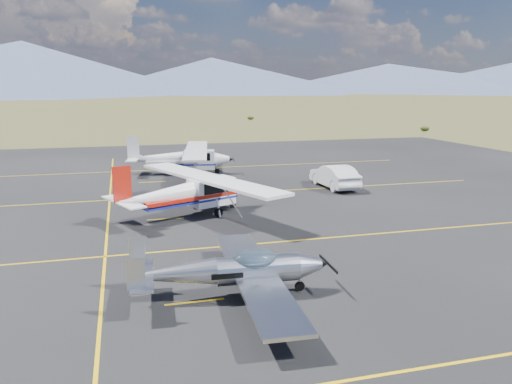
{
  "coord_description": "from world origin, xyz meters",
  "views": [
    {
      "loc": [
        -5.06,
        -18.98,
        7.05
      ],
      "look_at": [
        1.62,
        5.77,
        1.6
      ],
      "focal_mm": 35.0,
      "sensor_mm": 36.0,
      "label": 1
    }
  ],
  "objects_px": {
    "aircraft_cessna": "(189,191)",
    "sedan": "(334,176)",
    "aircraft_low_wing": "(235,270)",
    "aircraft_plain": "(181,157)"
  },
  "relations": [
    {
      "from": "aircraft_cessna",
      "to": "sedan",
      "type": "height_order",
      "value": "aircraft_cessna"
    },
    {
      "from": "sedan",
      "to": "aircraft_low_wing",
      "type": "bearing_deg",
      "value": 54.29
    },
    {
      "from": "aircraft_low_wing",
      "to": "sedan",
      "type": "distance_m",
      "value": 19.75
    },
    {
      "from": "aircraft_low_wing",
      "to": "sedan",
      "type": "bearing_deg",
      "value": 59.56
    },
    {
      "from": "aircraft_cessna",
      "to": "sedan",
      "type": "distance_m",
      "value": 12.14
    },
    {
      "from": "aircraft_low_wing",
      "to": "aircraft_plain",
      "type": "distance_m",
      "value": 24.82
    },
    {
      "from": "aircraft_cessna",
      "to": "aircraft_plain",
      "type": "bearing_deg",
      "value": 61.6
    },
    {
      "from": "aircraft_cessna",
      "to": "aircraft_plain",
      "type": "height_order",
      "value": "aircraft_cessna"
    },
    {
      "from": "aircraft_cessna",
      "to": "aircraft_plain",
      "type": "distance_m",
      "value": 13.58
    },
    {
      "from": "aircraft_low_wing",
      "to": "aircraft_plain",
      "type": "bearing_deg",
      "value": 90.49
    }
  ]
}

